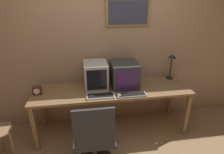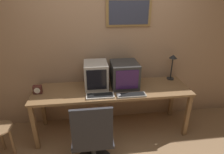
# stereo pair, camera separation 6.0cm
# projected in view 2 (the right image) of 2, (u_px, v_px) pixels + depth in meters

# --- Properties ---
(wall_back) EXTENTS (8.00, 0.08, 2.60)m
(wall_back) POSITION_uv_depth(u_px,v_px,m) (109.00, 47.00, 2.96)
(wall_back) COLOR tan
(wall_back) RESTS_ON ground_plane
(desk) EXTENTS (2.35, 0.65, 0.76)m
(desk) POSITION_uv_depth(u_px,v_px,m) (112.00, 93.00, 2.86)
(desk) COLOR olive
(desk) RESTS_ON ground_plane
(monitor_left) EXTENTS (0.34, 0.39, 0.39)m
(monitor_left) POSITION_uv_depth(u_px,v_px,m) (96.00, 75.00, 2.81)
(monitor_left) COLOR #B7B2A8
(monitor_left) RESTS_ON desk
(monitor_right) EXTENTS (0.40, 0.43, 0.38)m
(monitor_right) POSITION_uv_depth(u_px,v_px,m) (124.00, 74.00, 2.85)
(monitor_right) COLOR #333333
(monitor_right) RESTS_ON desk
(keyboard_main) EXTENTS (0.39, 0.16, 0.03)m
(keyboard_main) POSITION_uv_depth(u_px,v_px,m) (100.00, 96.00, 2.61)
(keyboard_main) COLOR beige
(keyboard_main) RESTS_ON desk
(keyboard_side) EXTENTS (0.41, 0.14, 0.03)m
(keyboard_side) POSITION_uv_depth(u_px,v_px,m) (131.00, 95.00, 2.63)
(keyboard_side) COLOR #A8A399
(keyboard_side) RESTS_ON desk
(mouse_near_keyboard) EXTENTS (0.06, 0.11, 0.03)m
(mouse_near_keyboard) POSITION_uv_depth(u_px,v_px,m) (119.00, 95.00, 2.62)
(mouse_near_keyboard) COLOR gray
(mouse_near_keyboard) RESTS_ON desk
(desk_clock) EXTENTS (0.12, 0.07, 0.12)m
(desk_clock) POSITION_uv_depth(u_px,v_px,m) (38.00, 90.00, 2.67)
(desk_clock) COLOR #4C231E
(desk_clock) RESTS_ON desk
(desk_lamp) EXTENTS (0.13, 0.13, 0.42)m
(desk_lamp) POSITION_uv_depth(u_px,v_px,m) (173.00, 62.00, 3.03)
(desk_lamp) COLOR black
(desk_lamp) RESTS_ON desk
(office_chair) EXTENTS (0.51, 0.51, 1.01)m
(office_chair) POSITION_uv_depth(u_px,v_px,m) (93.00, 142.00, 2.26)
(office_chair) COLOR black
(office_chair) RESTS_ON ground_plane
(side_stool) EXTENTS (0.33, 0.33, 0.46)m
(side_stool) POSITION_uv_depth(u_px,v_px,m) (1.00, 134.00, 2.50)
(side_stool) COLOR #8E6B47
(side_stool) RESTS_ON ground_plane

